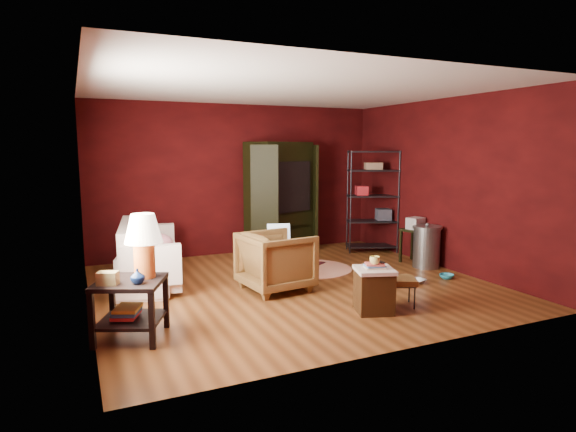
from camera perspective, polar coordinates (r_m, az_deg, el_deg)
name	(u,v)px	position (r m, az deg, el deg)	size (l,w,h in m)	color
room	(292,190)	(6.81, 0.44, 3.11)	(5.54, 5.04, 2.84)	brown
sofa	(148,260)	(7.41, -16.29, -4.98)	(1.85, 0.54, 0.72)	silver
armchair	(276,258)	(6.78, -1.43, -5.03)	(0.88, 0.83, 0.91)	black
pet_bowl_steel	(417,275)	(7.43, 15.08, -6.78)	(0.24, 0.06, 0.24)	silver
pet_bowl_turquoise	(447,272)	(7.82, 18.31, -6.27)	(0.22, 0.07, 0.22)	teal
vase	(138,277)	(5.13, -17.40, -6.87)	(0.15, 0.15, 0.15)	#0D1E45
mug	(375,259)	(5.87, 10.25, -5.07)	(0.12, 0.10, 0.12)	#F7EC79
side_table	(137,264)	(5.30, -17.45, -5.44)	(0.87, 0.87, 1.31)	black
sofa_cushions	(147,256)	(7.42, -16.38, -4.60)	(1.06, 2.07, 0.83)	silver
hamper	(374,289)	(6.01, 10.16, -8.54)	(0.56, 0.56, 0.63)	#44250F
footstool	(401,282)	(6.30, 13.26, -7.58)	(0.47, 0.47, 0.36)	black
rug_round	(312,269)	(8.04, 2.83, -6.25)	(1.70, 1.70, 0.01)	beige
rug_oriental	(288,266)	(8.15, -0.05, -5.96)	(1.42, 1.29, 0.01)	#4D141B
laptop_desk	(280,246)	(7.37, -0.98, -3.53)	(0.77, 0.66, 0.82)	#C26759
tv_armoire	(280,195)	(9.19, -0.91, 2.47)	(1.54, 1.23, 2.11)	black
wire_shelving	(373,197)	(9.37, 10.08, 2.27)	(1.04, 0.74, 1.95)	#292931
small_stand	(415,229)	(8.65, 14.85, -1.50)	(0.49, 0.49, 0.80)	black
trash_can	(427,246)	(8.40, 16.10, -3.48)	(0.56, 0.56, 0.76)	gray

